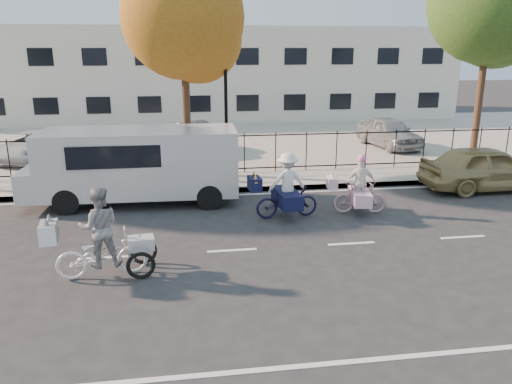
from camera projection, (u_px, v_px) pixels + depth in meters
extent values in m
plane|color=#333334|center=(232.00, 251.00, 12.05)|extent=(120.00, 120.00, 0.00)
cube|color=#A8A399|center=(217.00, 191.00, 16.83)|extent=(60.00, 0.10, 0.15)
cube|color=#A8A399|center=(215.00, 183.00, 17.82)|extent=(60.00, 2.20, 0.15)
cube|color=#A8A399|center=(204.00, 139.00, 26.28)|extent=(60.00, 15.60, 0.15)
cube|color=silver|center=(196.00, 73.00, 34.97)|extent=(34.00, 10.00, 6.00)
cylinder|color=black|center=(226.00, 122.00, 17.98)|extent=(0.12, 0.12, 4.00)
sphere|color=white|center=(225.00, 60.00, 17.38)|extent=(0.36, 0.36, 0.36)
cylinder|color=black|center=(152.00, 154.00, 17.91)|extent=(0.06, 0.06, 1.80)
cylinder|color=black|center=(172.00, 153.00, 18.01)|extent=(0.06, 0.06, 1.80)
cube|color=#59140F|center=(161.00, 137.00, 17.79)|extent=(0.85, 0.04, 0.60)
imported|color=white|center=(102.00, 254.00, 10.58)|extent=(1.96, 0.90, 0.99)
imported|color=white|center=(99.00, 227.00, 10.41)|extent=(0.92, 0.76, 1.73)
cube|color=white|center=(49.00, 232.00, 10.16)|extent=(0.41, 0.64, 0.40)
cone|color=white|center=(49.00, 218.00, 10.21)|extent=(0.15, 0.15, 0.20)
cone|color=white|center=(46.00, 222.00, 9.96)|extent=(0.15, 0.15, 0.20)
torus|color=black|center=(141.00, 266.00, 10.49)|extent=(0.62, 0.17, 0.62)
torus|color=black|center=(143.00, 251.00, 11.22)|extent=(0.62, 0.17, 0.62)
cube|color=white|center=(141.00, 243.00, 10.76)|extent=(0.60, 0.45, 0.28)
imported|color=#D19FA9|center=(360.00, 198.00, 14.67)|extent=(1.59, 0.66, 0.93)
imported|color=white|center=(361.00, 183.00, 14.54)|extent=(0.90, 0.48, 1.46)
cube|color=#EDB4CB|center=(332.00, 183.00, 14.54)|extent=(0.35, 0.55, 0.33)
cone|color=silver|center=(333.00, 173.00, 14.46)|extent=(0.11, 0.11, 0.30)
cube|color=#EDB4CB|center=(360.00, 196.00, 14.65)|extent=(0.69, 1.27, 0.37)
sphere|color=pink|center=(362.00, 159.00, 14.34)|extent=(0.26, 0.26, 0.26)
imported|color=black|center=(287.00, 201.00, 14.32)|extent=(1.85, 0.78, 0.95)
imported|color=white|center=(287.00, 181.00, 14.16)|extent=(1.12, 0.70, 1.66)
cube|color=black|center=(255.00, 184.00, 13.95)|extent=(0.36, 0.60, 0.38)
cone|color=#C27E2D|center=(254.00, 175.00, 14.08)|extent=(0.13, 0.25, 0.34)
cone|color=#C27E2D|center=(256.00, 178.00, 13.71)|extent=(0.13, 0.25, 0.34)
cube|color=black|center=(287.00, 198.00, 14.29)|extent=(0.69, 1.41, 0.42)
cube|color=silver|center=(140.00, 161.00, 15.48)|extent=(6.00, 2.37, 1.98)
cube|color=silver|center=(33.00, 182.00, 15.18)|extent=(0.61, 2.16, 0.88)
cylinder|color=black|center=(67.00, 202.00, 14.53)|extent=(0.78, 0.31, 0.77)
cylinder|color=black|center=(80.00, 185.00, 16.37)|extent=(0.78, 0.31, 0.77)
cylinder|color=black|center=(210.00, 196.00, 15.11)|extent=(0.78, 0.31, 0.77)
cylinder|color=black|center=(207.00, 180.00, 16.95)|extent=(0.78, 0.31, 0.77)
imported|color=tan|center=(488.00, 168.00, 17.02)|extent=(4.54, 1.88, 1.54)
imported|color=black|center=(74.00, 168.00, 16.35)|extent=(0.64, 0.52, 1.54)
imported|color=silver|center=(34.00, 145.00, 21.11)|extent=(2.90, 4.58, 1.18)
imported|color=#52575B|center=(195.00, 137.00, 22.64)|extent=(2.69, 4.27, 1.33)
imported|color=#979A9E|center=(389.00, 132.00, 23.68)|extent=(2.22, 4.32, 1.41)
cylinder|color=#442D1D|center=(187.00, 111.00, 18.16)|extent=(0.28, 0.28, 5.03)
sphere|color=#9F6219|center=(183.00, 17.00, 17.26)|extent=(4.31, 4.31, 4.31)
sphere|color=#9F6219|center=(198.00, 39.00, 17.72)|extent=(3.16, 3.16, 3.16)
cylinder|color=#442D1D|center=(480.00, 96.00, 20.15)|extent=(0.28, 0.28, 5.66)
sphere|color=#385B1E|center=(491.00, 0.00, 19.14)|extent=(4.86, 4.86, 4.86)
sphere|color=#385B1E|center=(497.00, 23.00, 19.62)|extent=(3.56, 3.56, 3.56)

